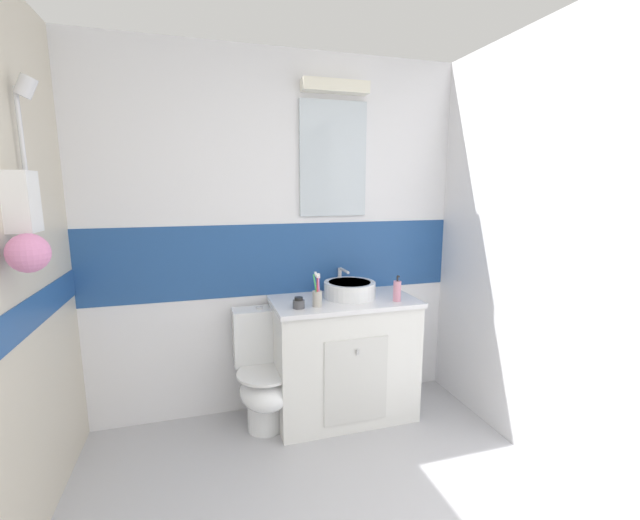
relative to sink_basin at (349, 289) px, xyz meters
The scene contains 8 objects.
wall_back_tiled 0.62m from the sink_basin, 148.06° to the left, with size 3.20×0.20×2.50m.
wall_right_plain 1.38m from the sink_basin, 47.05° to the right, with size 0.10×3.48×2.50m, color white.
vanity_cabinet 0.49m from the sink_basin, 148.89° to the right, with size 0.98×0.53×0.85m.
sink_basin is the anchor object (origin of this frame).
toilet 0.81m from the sink_basin, behind, with size 0.37×0.50×0.80m.
toothbrush_cup 0.32m from the sink_basin, 150.59° to the right, with size 0.06×0.06×0.23m.
soap_dispenser 0.33m from the sink_basin, 34.73° to the right, with size 0.05×0.05×0.18m.
hair_gel_jar 0.43m from the sink_basin, 157.93° to the right, with size 0.07×0.07×0.07m.
Camera 1 is at (-0.53, -0.40, 1.60)m, focal length 22.97 mm.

